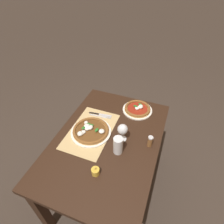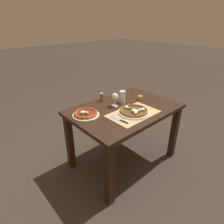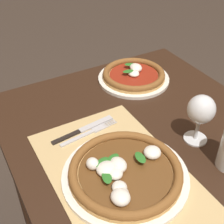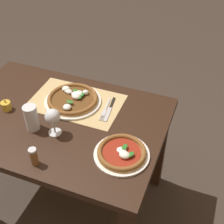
{
  "view_description": "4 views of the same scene",
  "coord_description": "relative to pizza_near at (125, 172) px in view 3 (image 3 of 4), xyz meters",
  "views": [
    {
      "loc": [
        0.89,
        0.38,
        1.9
      ],
      "look_at": [
        -0.24,
        -0.05,
        0.83
      ],
      "focal_mm": 30.0,
      "sensor_mm": 36.0,
      "label": 1
    },
    {
      "loc": [
        -1.37,
        -1.3,
        1.62
      ],
      "look_at": [
        -0.29,
        -0.1,
        0.82
      ],
      "focal_mm": 30.0,
      "sensor_mm": 36.0,
      "label": 2
    },
    {
      "loc": [
        0.43,
        -0.45,
        1.37
      ],
      "look_at": [
        -0.25,
        -0.07,
        0.78
      ],
      "focal_mm": 50.0,
      "sensor_mm": 36.0,
      "label": 3
    },
    {
      "loc": [
        -0.75,
        1.1,
        1.89
      ],
      "look_at": [
        -0.3,
        -0.07,
        0.82
      ],
      "focal_mm": 50.0,
      "sensor_mm": 36.0,
      "label": 4
    }
  ],
  "objects": [
    {
      "name": "dining_table",
      "position": [
        0.03,
        0.15,
        -0.14
      ],
      "size": [
        1.2,
        0.81,
        0.74
      ],
      "color": "black",
      "rests_on": "ground"
    },
    {
      "name": "knife",
      "position": [
        -0.23,
        -0.01,
        -0.02
      ],
      "size": [
        0.04,
        0.22,
        0.01
      ],
      "color": "black",
      "rests_on": "paper_placemat"
    },
    {
      "name": "wine_glass",
      "position": [
        -0.03,
        0.26,
        0.08
      ],
      "size": [
        0.08,
        0.08,
        0.16
      ],
      "color": "silver",
      "rests_on": "dining_table"
    },
    {
      "name": "paper_placemat",
      "position": [
        -0.02,
        -0.01,
        -0.02
      ],
      "size": [
        0.53,
        0.33,
        0.0
      ],
      "primitive_type": "cube",
      "color": "tan",
      "rests_on": "dining_table"
    },
    {
      "name": "pizza_far",
      "position": [
        -0.41,
        0.29,
        -0.0
      ],
      "size": [
        0.27,
        0.27,
        0.05
      ],
      "color": "silver",
      "rests_on": "dining_table"
    },
    {
      "name": "pizza_near",
      "position": [
        0.0,
        0.0,
        0.0
      ],
      "size": [
        0.33,
        0.33,
        0.05
      ],
      "color": "silver",
      "rests_on": "paper_placemat"
    },
    {
      "name": "fork",
      "position": [
        -0.2,
        -0.0,
        -0.02
      ],
      "size": [
        0.04,
        0.2,
        0.0
      ],
      "color": "#B7B7BC",
      "rests_on": "paper_placemat"
    }
  ]
}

